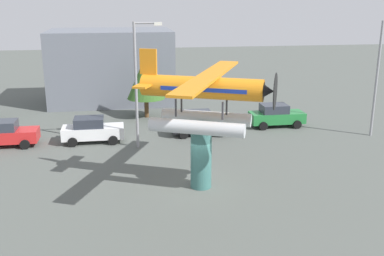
% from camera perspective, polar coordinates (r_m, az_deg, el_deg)
% --- Properties ---
extents(ground_plane, '(140.00, 140.00, 0.00)m').
position_cam_1_polar(ground_plane, '(24.43, 1.12, -7.34)').
color(ground_plane, '#515651').
extents(display_pedestal, '(1.10, 1.10, 3.20)m').
position_cam_1_polar(display_pedestal, '(23.85, 1.14, -3.81)').
color(display_pedestal, '#386B66').
rests_on(display_pedestal, ground).
extents(floatplane_monument, '(7.16, 9.92, 4.00)m').
position_cam_1_polar(floatplane_monument, '(22.91, 1.51, 3.88)').
color(floatplane_monument, silver).
rests_on(floatplane_monument, display_pedestal).
extents(car_near_red, '(4.20, 2.02, 1.76)m').
position_cam_1_polar(car_near_red, '(33.12, -22.38, -0.65)').
color(car_near_red, red).
rests_on(car_near_red, ground).
extents(car_mid_white, '(4.20, 2.02, 1.76)m').
position_cam_1_polar(car_mid_white, '(32.26, -12.38, -0.22)').
color(car_mid_white, white).
rests_on(car_mid_white, ground).
extents(car_far_black, '(4.20, 2.02, 1.76)m').
position_cam_1_polar(car_far_black, '(33.28, 0.95, 0.66)').
color(car_far_black, black).
rests_on(car_far_black, ground).
extents(car_distant_green, '(4.20, 2.02, 1.76)m').
position_cam_1_polar(car_distant_green, '(35.99, 10.47, 1.57)').
color(car_distant_green, '#237A38').
rests_on(car_distant_green, ground).
extents(streetlight_primary, '(1.84, 0.28, 8.25)m').
position_cam_1_polar(streetlight_primary, '(29.76, -6.69, 6.38)').
color(streetlight_primary, gray).
rests_on(streetlight_primary, ground).
extents(streetlight_secondary, '(1.84, 0.28, 8.18)m').
position_cam_1_polar(streetlight_secondary, '(34.86, 22.46, 6.63)').
color(streetlight_secondary, gray).
rests_on(streetlight_secondary, ground).
extents(storefront_building, '(11.39, 7.60, 6.79)m').
position_cam_1_polar(storefront_building, '(44.53, -10.04, 7.63)').
color(storefront_building, slate).
rests_on(storefront_building, ground).
extents(tree_east, '(3.14, 3.14, 5.11)m').
position_cam_1_polar(tree_east, '(37.85, -5.81, 6.28)').
color(tree_east, brown).
rests_on(tree_east, ground).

